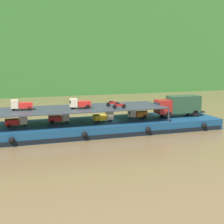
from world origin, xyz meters
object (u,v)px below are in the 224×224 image
object	(u,v)px
covered_lorry	(179,105)
motorcycle_upper_centre	(112,103)
cargo_barge	(107,126)
motorcycle_upper_port	(119,105)
mini_truck_lower_fore	(137,114)
mini_truck_upper_stern	(21,105)
mini_truck_upper_mid	(80,103)
mini_truck_lower_mid	(104,117)
mini_truck_lower_stern	(17,121)
mini_truck_lower_aft	(59,118)

from	to	relation	value
covered_lorry	motorcycle_upper_centre	bearing A→B (deg)	179.14
cargo_barge	motorcycle_upper_port	distance (m)	3.99
mini_truck_lower_fore	motorcycle_upper_port	xyz separation A→B (m)	(-3.71, -2.62, 1.74)
mini_truck_upper_stern	mini_truck_upper_mid	xyz separation A→B (m)	(7.46, -1.08, 0.00)
covered_lorry	mini_truck_upper_mid	distance (m)	15.20
mini_truck_lower_mid	mini_truck_upper_mid	distance (m)	3.89
covered_lorry	motorcycle_upper_port	world-z (taller)	covered_lorry
mini_truck_lower_stern	mini_truck_lower_fore	bearing A→B (deg)	1.13
cargo_barge	mini_truck_lower_mid	distance (m)	1.66
mini_truck_lower_mid	mini_truck_lower_fore	xyz separation A→B (m)	(5.35, 0.87, 0.00)
mini_truck_lower_aft	mini_truck_lower_stern	bearing A→B (deg)	-174.64
mini_truck_lower_stern	motorcycle_upper_centre	world-z (taller)	motorcycle_upper_centre
mini_truck_lower_mid	cargo_barge	bearing A→B (deg)	33.10
cargo_barge	mini_truck_lower_stern	bearing A→B (deg)	179.57
cargo_barge	motorcycle_upper_centre	xyz separation A→B (m)	(0.75, 0.02, 3.18)
motorcycle_upper_centre	mini_truck_upper_mid	bearing A→B (deg)	-174.33
cargo_barge	covered_lorry	bearing A→B (deg)	-0.67
mini_truck_upper_stern	motorcycle_upper_port	distance (m)	12.76
covered_lorry	mini_truck_upper_stern	distance (m)	22.65
mini_truck_lower_stern	mini_truck_upper_stern	xyz separation A→B (m)	(0.71, 0.54, 2.00)
mini_truck_lower_mid	motorcycle_upper_port	distance (m)	2.97
mini_truck_upper_mid	mini_truck_upper_stern	bearing A→B (deg)	171.75
covered_lorry	mini_truck_lower_fore	size ratio (longest dim) A/B	2.84
cargo_barge	covered_lorry	distance (m)	11.40
motorcycle_upper_centre	mini_truck_upper_stern	bearing A→B (deg)	177.16
mini_truck_lower_mid	covered_lorry	bearing A→B (deg)	1.53
mini_truck_lower_stern	mini_truck_upper_mid	distance (m)	8.43
mini_truck_lower_mid	mini_truck_upper_stern	bearing A→B (deg)	174.30
mini_truck_upper_stern	mini_truck_upper_mid	world-z (taller)	same
mini_truck_lower_mid	mini_truck_upper_stern	size ratio (longest dim) A/B	1.00
mini_truck_lower_stern	mini_truck_upper_stern	distance (m)	2.19
covered_lorry	motorcycle_upper_centre	xyz separation A→B (m)	(-10.39, 0.16, 0.74)
mini_truck_lower_mid	mini_truck_upper_stern	world-z (taller)	mini_truck_upper_stern
mini_truck_lower_aft	motorcycle_upper_port	bearing A→B (deg)	-20.30
mini_truck_lower_aft	mini_truck_upper_stern	size ratio (longest dim) A/B	1.00
mini_truck_lower_stern	motorcycle_upper_centre	size ratio (longest dim) A/B	1.47
covered_lorry	motorcycle_upper_centre	size ratio (longest dim) A/B	4.14
cargo_barge	motorcycle_upper_port	world-z (taller)	motorcycle_upper_port
mini_truck_upper_mid	mini_truck_lower_fore	bearing A→B (deg)	5.73
mini_truck_upper_stern	motorcycle_upper_centre	size ratio (longest dim) A/B	1.47
mini_truck_lower_fore	mini_truck_lower_aft	bearing A→B (deg)	179.05
mini_truck_lower_fore	motorcycle_upper_centre	xyz separation A→B (m)	(-3.91, -0.40, 1.74)
mini_truck_lower_stern	mini_truck_upper_mid	xyz separation A→B (m)	(8.17, -0.54, 2.00)
mini_truck_upper_mid	motorcycle_upper_centre	size ratio (longest dim) A/B	1.46
mini_truck_lower_mid	motorcycle_upper_centre	distance (m)	2.31
mini_truck_lower_fore	mini_truck_upper_mid	bearing A→B (deg)	-174.27
mini_truck_lower_stern	mini_truck_lower_fore	xyz separation A→B (m)	(16.85, 0.33, 0.00)
mini_truck_lower_mid	mini_truck_upper_mid	xyz separation A→B (m)	(-3.34, -0.00, 2.00)
mini_truck_lower_aft	mini_truck_lower_mid	bearing A→B (deg)	-10.05
mini_truck_upper_stern	motorcycle_upper_centre	distance (m)	12.25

